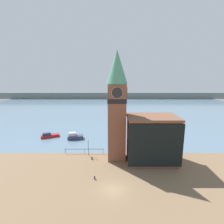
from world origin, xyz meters
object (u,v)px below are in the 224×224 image
(pier_building, at_px, (152,139))
(lamp_post, at_px, (88,144))
(mooring_bollard_near, at_px, (94,177))
(mooring_bollard_far, at_px, (92,158))
(boat_near, at_px, (75,137))
(boat_far, at_px, (49,135))
(clock_tower, at_px, (117,104))

(pier_building, relative_size, lamp_post, 2.65)
(mooring_bollard_near, bearing_deg, mooring_bollard_far, 99.94)
(boat_near, relative_size, mooring_bollard_near, 6.99)
(boat_near, height_order, lamp_post, lamp_post)
(boat_near, relative_size, boat_far, 0.84)
(boat_near, xyz_separation_m, mooring_bollard_near, (7.74, -20.27, -0.38))
(clock_tower, bearing_deg, boat_near, 134.57)
(pier_building, height_order, mooring_bollard_far, pier_building)
(mooring_bollard_near, bearing_deg, pier_building, 31.17)
(boat_near, distance_m, lamp_post, 12.09)
(clock_tower, distance_m, boat_near, 20.59)
(clock_tower, xyz_separation_m, mooring_bollard_far, (-5.48, -0.64, -12.10))
(boat_far, height_order, mooring_bollard_far, boat_far)
(boat_near, distance_m, mooring_bollard_far, 14.25)
(boat_far, relative_size, mooring_bollard_near, 8.35)
(mooring_bollard_far, bearing_deg, mooring_bollard_near, -80.06)
(boat_far, relative_size, mooring_bollard_far, 8.76)
(boat_far, xyz_separation_m, lamp_post, (13.42, -12.21, 2.23))
(mooring_bollard_near, relative_size, mooring_bollard_far, 1.05)
(mooring_bollard_far, height_order, lamp_post, lamp_post)
(boat_near, bearing_deg, pier_building, -42.38)
(pier_building, xyz_separation_m, boat_near, (-19.35, 13.25, -4.28))
(clock_tower, bearing_deg, pier_building, -8.96)
(pier_building, bearing_deg, clock_tower, 171.04)
(mooring_bollard_near, bearing_deg, boat_near, 110.89)
(clock_tower, bearing_deg, lamp_post, 167.55)
(clock_tower, relative_size, lamp_post, 5.83)
(pier_building, bearing_deg, boat_near, 145.61)
(boat_far, distance_m, mooring_bollard_far, 20.33)
(lamp_post, bearing_deg, mooring_bollard_far, -63.51)
(clock_tower, relative_size, pier_building, 2.20)
(clock_tower, relative_size, boat_near, 4.98)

